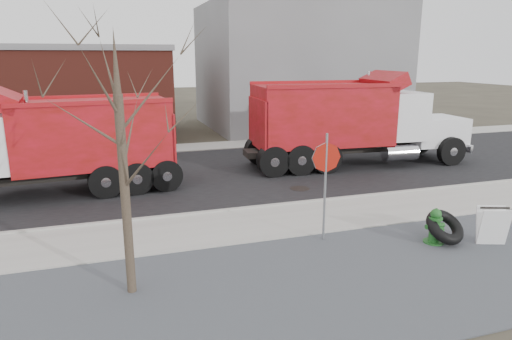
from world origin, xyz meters
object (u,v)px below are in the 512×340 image
object	(u,v)px
stop_sign	(326,169)
sandwich_board	(493,226)
dump_truck_red_b	(59,142)
fire_hydrant	(435,228)
dump_truck_red_a	(351,119)
truck_tire	(445,227)

from	to	relation	value
stop_sign	sandwich_board	size ratio (longest dim) A/B	2.84
sandwich_board	dump_truck_red_b	size ratio (longest dim) A/B	0.11
fire_hydrant	dump_truck_red_a	size ratio (longest dim) A/B	0.09
truck_tire	stop_sign	xyz separation A→B (m)	(-2.84, 1.15, 1.47)
fire_hydrant	dump_truck_red_b	bearing A→B (deg)	141.66
stop_sign	truck_tire	bearing A→B (deg)	0.94
dump_truck_red_a	dump_truck_red_b	bearing A→B (deg)	-172.29
sandwich_board	dump_truck_red_b	world-z (taller)	dump_truck_red_b
sandwich_board	dump_truck_red_a	size ratio (longest dim) A/B	0.10
fire_hydrant	truck_tire	world-z (taller)	fire_hydrant
truck_tire	sandwich_board	bearing A→B (deg)	-23.23
fire_hydrant	sandwich_board	xyz separation A→B (m)	(1.31, -0.53, 0.09)
sandwich_board	truck_tire	bearing A→B (deg)	176.79
stop_sign	dump_truck_red_b	xyz separation A→B (m)	(-6.77, 6.53, -0.07)
stop_sign	sandwich_board	bearing A→B (deg)	0.60
sandwich_board	dump_truck_red_b	distance (m)	13.49
sandwich_board	dump_truck_red_a	xyz separation A→B (m)	(0.96, 8.98, 1.50)
fire_hydrant	dump_truck_red_b	world-z (taller)	dump_truck_red_b
fire_hydrant	sandwich_board	distance (m)	1.42
stop_sign	fire_hydrant	bearing A→B (deg)	0.36
truck_tire	stop_sign	size ratio (longest dim) A/B	0.42
fire_hydrant	stop_sign	distance (m)	3.18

